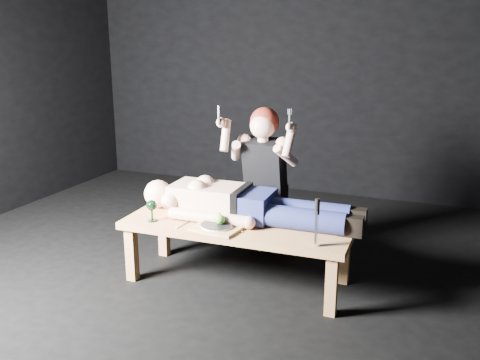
{
  "coord_description": "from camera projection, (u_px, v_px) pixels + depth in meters",
  "views": [
    {
      "loc": [
        1.6,
        -3.19,
        1.71
      ],
      "look_at": [
        0.27,
        0.08,
        0.75
      ],
      "focal_mm": 39.2,
      "sensor_mm": 36.0,
      "label": 1
    }
  ],
  "objects": [
    {
      "name": "back_wall",
      "position": [
        301.0,
        58.0,
        5.72
      ],
      "size": [
        5.0,
        0.0,
        5.0
      ],
      "primitive_type": "plane",
      "rotation": [
        1.57,
        0.0,
        0.0
      ],
      "color": "black",
      "rests_on": "ground"
    },
    {
      "name": "table",
      "position": [
        237.0,
        252.0,
        3.76
      ],
      "size": [
        1.63,
        0.66,
        0.45
      ],
      "primitive_type": "cube",
      "rotation": [
        0.0,
        0.0,
        0.03
      ],
      "color": "tan",
      "rests_on": "ground"
    },
    {
      "name": "ground",
      "position": [
        203.0,
        276.0,
        3.88
      ],
      "size": [
        5.0,
        5.0,
        0.0
      ],
      "primitive_type": "plane",
      "color": "black",
      "rests_on": "ground"
    },
    {
      "name": "plate",
      "position": [
        217.0,
        225.0,
        3.56
      ],
      "size": [
        0.24,
        0.24,
        0.02
      ],
      "primitive_type": "cylinder",
      "rotation": [
        0.0,
        0.0,
        -0.12
      ],
      "color": "white",
      "rests_on": "serving_tray"
    },
    {
      "name": "carving_knife",
      "position": [
        317.0,
        223.0,
        3.24
      ],
      "size": [
        0.04,
        0.05,
        0.31
      ],
      "primitive_type": null,
      "rotation": [
        0.0,
        0.0,
        0.03
      ],
      "color": "#B2B2B7",
      "rests_on": "table"
    },
    {
      "name": "serving_tray",
      "position": [
        217.0,
        228.0,
        3.57
      ],
      "size": [
        0.35,
        0.27,
        0.02
      ],
      "primitive_type": "cube",
      "rotation": [
        0.0,
        0.0,
        -0.12
      ],
      "color": "tan",
      "rests_on": "table"
    },
    {
      "name": "spoon_flat",
      "position": [
        234.0,
        229.0,
        3.57
      ],
      "size": [
        0.16,
        0.1,
        0.01
      ],
      "primitive_type": "cube",
      "rotation": [
        0.0,
        0.0,
        1.07
      ],
      "color": "#B2B2B7",
      "rests_on": "table"
    },
    {
      "name": "apple",
      "position": [
        220.0,
        219.0,
        3.55
      ],
      "size": [
        0.07,
        0.07,
        0.07
      ],
      "primitive_type": "sphere",
      "color": "green",
      "rests_on": "plate"
    },
    {
      "name": "goblet",
      "position": [
        152.0,
        211.0,
        3.71
      ],
      "size": [
        0.08,
        0.08,
        0.16
      ],
      "primitive_type": null,
      "rotation": [
        0.0,
        0.0,
        0.03
      ],
      "color": "black",
      "rests_on": "table"
    },
    {
      "name": "fork_flat",
      "position": [
        183.0,
        224.0,
        3.65
      ],
      "size": [
        0.03,
        0.17,
        0.01
      ],
      "primitive_type": "cube",
      "rotation": [
        0.0,
        0.0,
        -0.09
      ],
      "color": "#B2B2B7",
      "rests_on": "table"
    },
    {
      "name": "knife_flat",
      "position": [
        233.0,
        233.0,
        3.5
      ],
      "size": [
        0.02,
        0.17,
        0.01
      ],
      "primitive_type": "cube",
      "rotation": [
        0.0,
        0.0,
        -0.01
      ],
      "color": "#B2B2B7",
      "rests_on": "table"
    },
    {
      "name": "kneeling_woman",
      "position": [
        268.0,
        180.0,
        4.15
      ],
      "size": [
        0.68,
        0.75,
        1.25
      ],
      "primitive_type": null,
      "rotation": [
        0.0,
        0.0,
        -0.02
      ],
      "color": "black",
      "rests_on": "ground"
    },
    {
      "name": "lying_man",
      "position": [
        249.0,
        201.0,
        3.74
      ],
      "size": [
        1.68,
        0.56,
        0.27
      ],
      "primitive_type": null,
      "rotation": [
        0.0,
        0.0,
        0.03
      ],
      "color": "beige",
      "rests_on": "table"
    }
  ]
}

